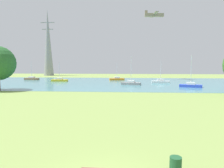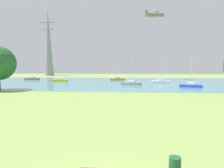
# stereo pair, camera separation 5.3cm
# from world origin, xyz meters

# --- Properties ---
(ground_plane) EXTENTS (160.00, 160.00, 0.00)m
(ground_plane) POSITION_xyz_m (0.00, 22.00, 0.00)
(ground_plane) COLOR #7F994C
(litter_bin) EXTENTS (0.56, 0.56, 0.80)m
(litter_bin) POSITION_xyz_m (3.21, 1.75, 0.40)
(litter_bin) COLOR #1E512D
(litter_bin) RESTS_ON ground
(water_surface) EXTENTS (140.00, 40.00, 0.02)m
(water_surface) POSITION_xyz_m (0.00, 50.00, 0.01)
(water_surface) COLOR teal
(water_surface) RESTS_ON ground
(sailboat_yellow) EXTENTS (4.82, 1.58, 5.99)m
(sailboat_yellow) POSITION_xyz_m (-19.59, 52.50, 0.45)
(sailboat_yellow) COLOR yellow
(sailboat_yellow) RESTS_ON water_surface
(sailboat_blue) EXTENTS (5.03, 2.83, 7.10)m
(sailboat_blue) POSITION_xyz_m (14.92, 39.30, 0.46)
(sailboat_blue) COLOR blue
(sailboat_blue) RESTS_ON water_surface
(sailboat_brown) EXTENTS (4.95, 2.10, 5.99)m
(sailboat_brown) POSITION_xyz_m (-30.87, 57.97, 0.45)
(sailboat_brown) COLOR brown
(sailboat_brown) RESTS_ON water_surface
(sailboat_gray) EXTENTS (5.03, 2.72, 7.12)m
(sailboat_gray) POSITION_xyz_m (1.67, 43.76, 0.46)
(sailboat_gray) COLOR gray
(sailboat_gray) RESTS_ON water_surface
(sailboat_orange) EXTENTS (5.01, 2.46, 5.56)m
(sailboat_orange) POSITION_xyz_m (-2.67, 58.69, 0.45)
(sailboat_orange) COLOR orange
(sailboat_orange) RESTS_ON water_surface
(sailboat_white) EXTENTS (4.86, 1.72, 6.11)m
(sailboat_white) POSITION_xyz_m (9.81, 49.05, 0.45)
(sailboat_white) COLOR white
(sailboat_white) RESTS_ON water_surface
(electricity_pylon) EXTENTS (6.40, 4.40, 29.90)m
(electricity_pylon) POSITION_xyz_m (-35.57, 84.93, 14.97)
(electricity_pylon) COLOR gray
(electricity_pylon) RESTS_ON ground
(light_aircraft) EXTENTS (6.48, 8.47, 2.10)m
(light_aircraft) POSITION_xyz_m (9.54, 64.54, 21.74)
(light_aircraft) COLOR gray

